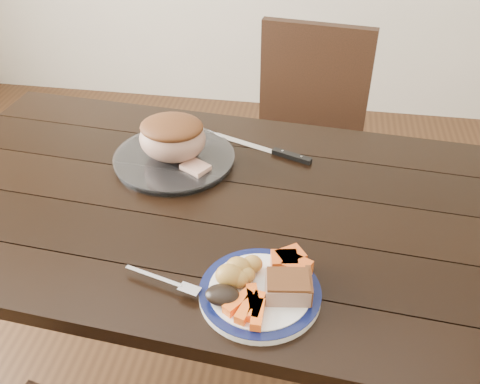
# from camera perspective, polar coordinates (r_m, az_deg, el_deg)

# --- Properties ---
(ground) EXTENTS (4.00, 4.00, 0.00)m
(ground) POSITION_cam_1_polar(r_m,az_deg,el_deg) (1.93, -2.38, -18.79)
(ground) COLOR #472B16
(ground) RESTS_ON ground
(dining_table) EXTENTS (1.67, 1.03, 0.75)m
(dining_table) POSITION_cam_1_polar(r_m,az_deg,el_deg) (1.44, -3.03, -3.79)
(dining_table) COLOR black
(dining_table) RESTS_ON ground
(chair_far) EXTENTS (0.47, 0.48, 0.93)m
(chair_far) POSITION_cam_1_polar(r_m,az_deg,el_deg) (2.09, 7.00, 5.85)
(chair_far) COLOR black
(chair_far) RESTS_ON ground
(dinner_plate) EXTENTS (0.25, 0.25, 0.02)m
(dinner_plate) POSITION_cam_1_polar(r_m,az_deg,el_deg) (1.13, 2.14, -10.75)
(dinner_plate) COLOR white
(dinner_plate) RESTS_ON dining_table
(plate_rim) EXTENTS (0.25, 0.25, 0.02)m
(plate_rim) POSITION_cam_1_polar(r_m,az_deg,el_deg) (1.12, 2.15, -10.46)
(plate_rim) COLOR #0C123C
(plate_rim) RESTS_ON dinner_plate
(serving_platter) EXTENTS (0.33, 0.33, 0.02)m
(serving_platter) POSITION_cam_1_polar(r_m,az_deg,el_deg) (1.53, -7.01, 3.44)
(serving_platter) COLOR white
(serving_platter) RESTS_ON dining_table
(pork_slice) EXTENTS (0.10, 0.08, 0.04)m
(pork_slice) POSITION_cam_1_polar(r_m,az_deg,el_deg) (1.10, 5.11, -10.11)
(pork_slice) COLOR #A67B65
(pork_slice) RESTS_ON dinner_plate
(roasted_potatoes) EXTENTS (0.09, 0.09, 0.05)m
(roasted_potatoes) POSITION_cam_1_polar(r_m,az_deg,el_deg) (1.12, -0.18, -8.54)
(roasted_potatoes) COLOR gold
(roasted_potatoes) RESTS_ON dinner_plate
(carrot_batons) EXTENTS (0.08, 0.11, 0.02)m
(carrot_batons) POSITION_cam_1_polar(r_m,az_deg,el_deg) (1.08, 1.10, -12.10)
(carrot_batons) COLOR #FF6015
(carrot_batons) RESTS_ON dinner_plate
(pumpkin_wedges) EXTENTS (0.09, 0.09, 0.04)m
(pumpkin_wedges) POSITION_cam_1_polar(r_m,az_deg,el_deg) (1.15, 5.39, -7.61)
(pumpkin_wedges) COLOR #F6581B
(pumpkin_wedges) RESTS_ON dinner_plate
(dark_mushroom) EXTENTS (0.07, 0.05, 0.03)m
(dark_mushroom) POSITION_cam_1_polar(r_m,az_deg,el_deg) (1.09, -1.88, -10.93)
(dark_mushroom) COLOR black
(dark_mushroom) RESTS_ON dinner_plate
(fork) EXTENTS (0.18, 0.07, 0.00)m
(fork) POSITION_cam_1_polar(r_m,az_deg,el_deg) (1.14, -7.73, -9.49)
(fork) COLOR silver
(fork) RESTS_ON dinner_plate
(roast_joint) EXTENTS (0.19, 0.16, 0.12)m
(roast_joint) POSITION_cam_1_polar(r_m,az_deg,el_deg) (1.49, -7.20, 5.65)
(roast_joint) COLOR tan
(roast_joint) RESTS_ON serving_platter
(cut_slice) EXTENTS (0.09, 0.08, 0.02)m
(cut_slice) POSITION_cam_1_polar(r_m,az_deg,el_deg) (1.46, -4.76, 2.58)
(cut_slice) COLOR tan
(cut_slice) RESTS_ON serving_platter
(carving_knife) EXTENTS (0.31, 0.13, 0.01)m
(carving_knife) POSITION_cam_1_polar(r_m,az_deg,el_deg) (1.55, 4.22, 4.20)
(carving_knife) COLOR silver
(carving_knife) RESTS_ON dining_table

